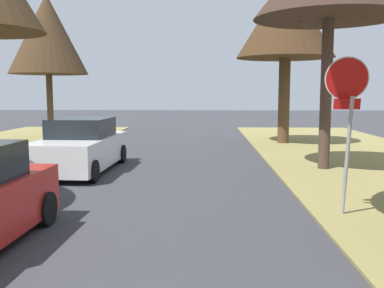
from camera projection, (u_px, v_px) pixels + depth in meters
name	position (u px, v px, depth m)	size (l,w,h in m)	color
stop_sign_far	(347.00, 101.00, 8.08)	(0.81, 0.49, 2.95)	#9EA0A5
street_tree_right_far	(286.00, 18.00, 19.50)	(4.38, 4.38, 7.43)	#4F3923
street_tree_left_far	(47.00, 35.00, 21.67)	(3.86, 3.86, 7.13)	brown
parked_sedan_white	(81.00, 147.00, 13.11)	(2.07, 4.46, 1.57)	white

